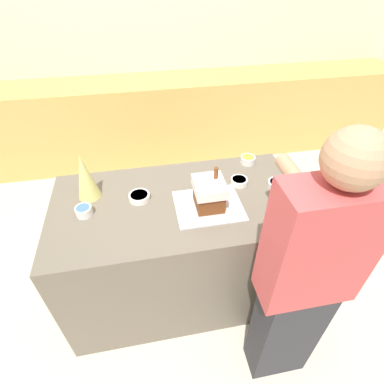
# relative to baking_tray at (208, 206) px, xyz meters

# --- Properties ---
(ground_plane) EXTENTS (12.00, 12.00, 0.00)m
(ground_plane) POSITION_rel_baking_tray_xyz_m (-0.17, 0.08, -0.91)
(ground_plane) COLOR beige
(wall_back) EXTENTS (8.00, 0.05, 2.60)m
(wall_back) POSITION_rel_baking_tray_xyz_m (-0.17, 2.40, 0.39)
(wall_back) COLOR beige
(wall_back) RESTS_ON ground_plane
(back_cabinet_block) EXTENTS (6.00, 0.60, 0.96)m
(back_cabinet_block) POSITION_rel_baking_tray_xyz_m (-0.17, 2.07, -0.43)
(back_cabinet_block) COLOR tan
(back_cabinet_block) RESTS_ON ground_plane
(kitchen_island) EXTENTS (1.55, 0.81, 0.91)m
(kitchen_island) POSITION_rel_baking_tray_xyz_m (-0.17, 0.08, -0.46)
(kitchen_island) COLOR #6B6051
(kitchen_island) RESTS_ON ground_plane
(baking_tray) EXTENTS (0.40, 0.33, 0.01)m
(baking_tray) POSITION_rel_baking_tray_xyz_m (0.00, 0.00, 0.00)
(baking_tray) COLOR silver
(baking_tray) RESTS_ON kitchen_island
(gingerbread_house) EXTENTS (0.18, 0.20, 0.24)m
(gingerbread_house) POSITION_rel_baking_tray_xyz_m (0.00, 0.00, 0.10)
(gingerbread_house) COLOR brown
(gingerbread_house) RESTS_ON baking_tray
(decorative_tree) EXTENTS (0.14, 0.14, 0.30)m
(decorative_tree) POSITION_rel_baking_tray_xyz_m (-0.70, 0.23, 0.15)
(decorative_tree) COLOR #DBD675
(decorative_tree) RESTS_ON kitchen_island
(candy_bowl_beside_tree) EXTENTS (0.13, 0.13, 0.04)m
(candy_bowl_beside_tree) POSITION_rel_baking_tray_xyz_m (-0.40, 0.14, 0.02)
(candy_bowl_beside_tree) COLOR white
(candy_bowl_beside_tree) RESTS_ON kitchen_island
(candy_bowl_front_corner) EXTENTS (0.13, 0.13, 0.05)m
(candy_bowl_front_corner) POSITION_rel_baking_tray_xyz_m (0.48, 0.09, 0.02)
(candy_bowl_front_corner) COLOR silver
(candy_bowl_front_corner) RESTS_ON kitchen_island
(candy_bowl_far_right) EXTENTS (0.11, 0.11, 0.04)m
(candy_bowl_far_right) POSITION_rel_baking_tray_xyz_m (0.25, 0.18, 0.02)
(candy_bowl_far_right) COLOR white
(candy_bowl_far_right) RESTS_ON kitchen_island
(candy_bowl_near_tray_right) EXTENTS (0.09, 0.09, 0.05)m
(candy_bowl_near_tray_right) POSITION_rel_baking_tray_xyz_m (-0.72, 0.06, 0.03)
(candy_bowl_near_tray_right) COLOR white
(candy_bowl_near_tray_right) RESTS_ON kitchen_island
(candy_bowl_behind_tray) EXTENTS (0.10, 0.10, 0.05)m
(candy_bowl_behind_tray) POSITION_rel_baking_tray_xyz_m (0.38, 0.40, 0.02)
(candy_bowl_behind_tray) COLOR silver
(candy_bowl_behind_tray) RESTS_ON kitchen_island
(person) EXTENTS (0.44, 0.55, 1.69)m
(person) POSITION_rel_baking_tray_xyz_m (0.33, -0.57, -0.04)
(person) COLOR #333338
(person) RESTS_ON ground_plane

